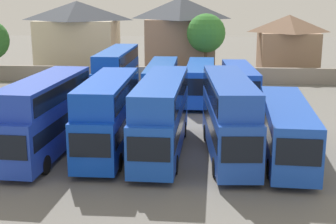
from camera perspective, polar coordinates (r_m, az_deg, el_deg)
The scene contains 15 objects.
ground at distance 48.20m, azimuth 1.13°, elevation 1.86°, with size 140.00×140.00×0.00m, color slate.
depot_boundary_wall at distance 55.62m, azimuth 1.49°, elevation 4.40°, with size 56.00×0.50×1.80m, color gray.
bus_1 at distance 31.22m, azimuth -14.22°, elevation -0.01°, with size 3.35×11.14×4.85m.
bus_2 at distance 30.60m, azimuth -7.07°, elevation -0.01°, with size 2.68×10.19×4.80m.
bus_3 at distance 30.53m, azimuth -0.74°, elevation 0.03°, with size 3.00×11.96×4.77m.
bus_4 at distance 30.06m, azimuth 7.17°, elevation -0.11°, with size 3.10×11.37×4.95m.
bus_5 at distance 30.44m, azimuth 13.79°, elevation -1.80°, with size 3.33×11.59×3.47m.
bus_6 at distance 46.19m, azimuth -6.03°, elevation 4.70°, with size 2.73×11.75×4.84m.
bus_7 at distance 46.04m, azimuth -0.78°, elevation 3.83°, with size 2.63×11.56×3.50m.
bus_8 at distance 45.69m, azimuth 3.84°, elevation 3.75°, with size 2.79×10.42×3.55m.
bus_9 at distance 46.00m, azimuth 8.44°, elevation 3.55°, with size 2.90×10.49×3.33m.
house_terrace_left at distance 65.18m, azimuth -10.56°, elevation 8.85°, with size 10.47×7.70×9.06m.
house_terrace_centre at distance 62.52m, azimuth 1.54°, elevation 9.11°, with size 8.99×8.11×9.56m.
house_terrace_right at distance 63.04m, azimuth 13.95°, elevation 7.76°, with size 7.39×6.39×7.43m.
tree_right_of_lot at distance 57.53m, azimuth 4.51°, elevation 9.24°, with size 4.54×4.54×7.74m.
Camera 1 is at (2.04, -29.12, 9.94)m, focal length 51.71 mm.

